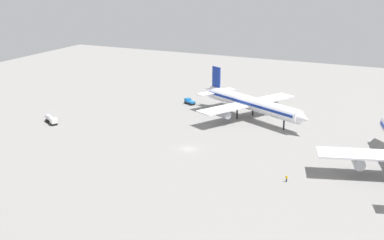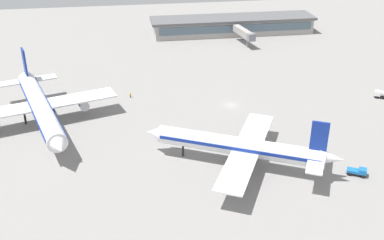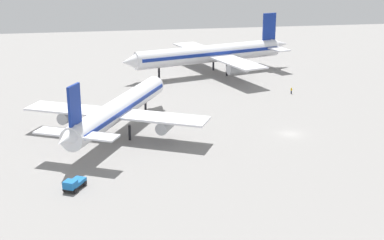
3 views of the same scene
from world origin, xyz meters
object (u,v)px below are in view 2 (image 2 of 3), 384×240
airplane_taxiing (40,106)px  ground_crew_worker (130,95)px  pushback_tractor (358,172)px  airplane_at_gate (241,146)px

airplane_taxiing → ground_crew_worker: airplane_taxiing is taller
airplane_taxiing → pushback_tractor: bearing=46.2°
ground_crew_worker → airplane_at_gate: bearing=3.5°
airplane_taxiing → pushback_tractor: 85.59m
airplane_taxiing → ground_crew_worker: size_ratio=32.23×
pushback_tractor → airplane_taxiing: bearing=-177.1°
airplane_taxiing → ground_crew_worker: bearing=104.7°
pushback_tractor → airplane_at_gate: bearing=-168.5°
airplane_at_gate → airplane_taxiing: (50.17, -29.61, 0.77)m
airplane_at_gate → ground_crew_worker: airplane_at_gate is taller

